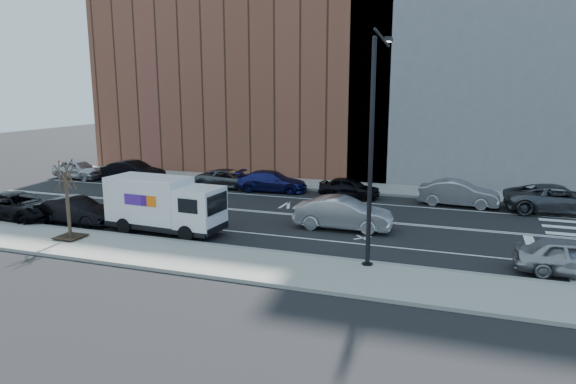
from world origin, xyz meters
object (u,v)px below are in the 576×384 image
Objects in this scene: near_parked_front at (574,258)px; far_parked_a at (79,169)px; fedex_van at (164,204)px; far_parked_b at (133,172)px; driving_sedan at (343,214)px.

far_parked_a is at bearing 69.51° from near_parked_front.
far_parked_b is at bearing 135.16° from fedex_van.
far_parked_b is 30.28m from near_parked_front.
far_parked_b reaches higher than far_parked_a.
far_parked_a is 0.90× the size of far_parked_b.
driving_sedan is (18.21, -7.57, -0.00)m from far_parked_b.
far_parked_a is (-15.03, 11.08, -0.69)m from fedex_van.
driving_sedan is 1.16× the size of near_parked_front.
far_parked_b is at bearing -82.46° from far_parked_a.
fedex_van is 9.05m from driving_sedan.
far_parked_a is 24.51m from driving_sedan.
fedex_van is 1.24× the size of driving_sedan.
driving_sedan reaches higher than far_parked_a.
driving_sedan is (8.30, 3.57, -0.63)m from fedex_van.
driving_sedan is at bearing 26.74° from fedex_van.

